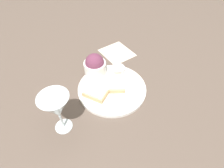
# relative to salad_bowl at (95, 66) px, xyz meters

# --- Properties ---
(ground_plane) EXTENTS (4.00, 4.00, 0.00)m
(ground_plane) POSITION_rel_salad_bowl_xyz_m (0.11, 0.03, -0.06)
(ground_plane) COLOR brown
(dinner_plate) EXTENTS (0.28, 0.28, 0.01)m
(dinner_plate) POSITION_rel_salad_bowl_xyz_m (0.11, 0.03, -0.05)
(dinner_plate) COLOR white
(dinner_plate) RESTS_ON ground_plane
(salad_bowl) EXTENTS (0.10, 0.10, 0.10)m
(salad_bowl) POSITION_rel_salad_bowl_xyz_m (0.00, 0.00, 0.00)
(salad_bowl) COLOR white
(salad_bowl) RESTS_ON dinner_plate
(sauce_ramekin) EXTENTS (0.06, 0.06, 0.03)m
(sauce_ramekin) POSITION_rel_salad_bowl_xyz_m (0.04, 0.09, -0.03)
(sauce_ramekin) COLOR white
(sauce_ramekin) RESTS_ON dinner_plate
(cheese_toast_near) EXTENTS (0.11, 0.09, 0.03)m
(cheese_toast_near) POSITION_rel_salad_bowl_xyz_m (0.11, 0.05, -0.03)
(cheese_toast_near) COLOR tan
(cheese_toast_near) RESTS_ON dinner_plate
(cheese_toast_far) EXTENTS (0.11, 0.10, 0.03)m
(cheese_toast_far) POSITION_rel_salad_bowl_xyz_m (0.12, -0.05, -0.03)
(cheese_toast_far) COLOR tan
(cheese_toast_far) RESTS_ON dinner_plate
(wine_glass) EXTENTS (0.10, 0.10, 0.16)m
(wine_glass) POSITION_rel_salad_bowl_xyz_m (0.19, -0.20, 0.06)
(wine_glass) COLOR silver
(wine_glass) RESTS_ON ground_plane
(napkin) EXTENTS (0.18, 0.16, 0.01)m
(napkin) POSITION_rel_salad_bowl_xyz_m (-0.11, 0.17, -0.06)
(napkin) COLOR beige
(napkin) RESTS_ON ground_plane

